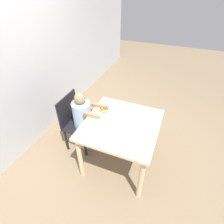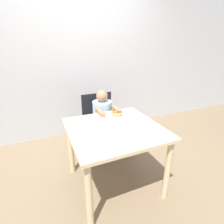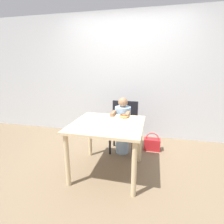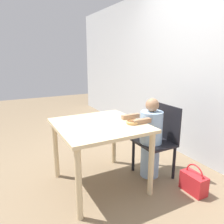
# 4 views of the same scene
# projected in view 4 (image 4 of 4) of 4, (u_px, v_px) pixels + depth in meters

# --- Properties ---
(ground_plane) EXTENTS (12.00, 12.00, 0.00)m
(ground_plane) POSITION_uv_depth(u_px,v_px,m) (100.00, 184.00, 2.53)
(ground_plane) COLOR #7A664C
(wall_back) EXTENTS (8.00, 0.05, 2.50)m
(wall_back) POSITION_uv_depth(u_px,v_px,m) (200.00, 71.00, 2.88)
(wall_back) COLOR silver
(wall_back) RESTS_ON ground_plane
(dining_table) EXTENTS (0.94, 0.91, 0.74)m
(dining_table) POSITION_uv_depth(u_px,v_px,m) (100.00, 133.00, 2.37)
(dining_table) COLOR beige
(dining_table) RESTS_ON ground_plane
(chair) EXTENTS (0.45, 0.39, 0.87)m
(chair) POSITION_uv_depth(u_px,v_px,m) (158.00, 139.00, 2.67)
(chair) COLOR black
(chair) RESTS_ON ground_plane
(child_figure) EXTENTS (0.27, 0.46, 0.98)m
(child_figure) POSITION_uv_depth(u_px,v_px,m) (150.00, 139.00, 2.61)
(child_figure) COLOR #99BCE0
(child_figure) RESTS_ON ground_plane
(donut) EXTENTS (0.14, 0.14, 0.04)m
(donut) POSITION_uv_depth(u_px,v_px,m) (132.00, 122.00, 2.34)
(donut) COLOR tan
(donut) RESTS_ON dining_table
(napkin) EXTENTS (0.22, 0.22, 0.00)m
(napkin) POSITION_uv_depth(u_px,v_px,m) (110.00, 124.00, 2.34)
(napkin) COLOR white
(napkin) RESTS_ON dining_table
(handbag) EXTENTS (0.29, 0.14, 0.33)m
(handbag) POSITION_uv_depth(u_px,v_px,m) (194.00, 182.00, 2.36)
(handbag) COLOR red
(handbag) RESTS_ON ground_plane
(plate) EXTENTS (0.15, 0.15, 0.01)m
(plate) POSITION_uv_depth(u_px,v_px,m) (92.00, 122.00, 2.40)
(plate) COLOR silver
(plate) RESTS_ON dining_table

